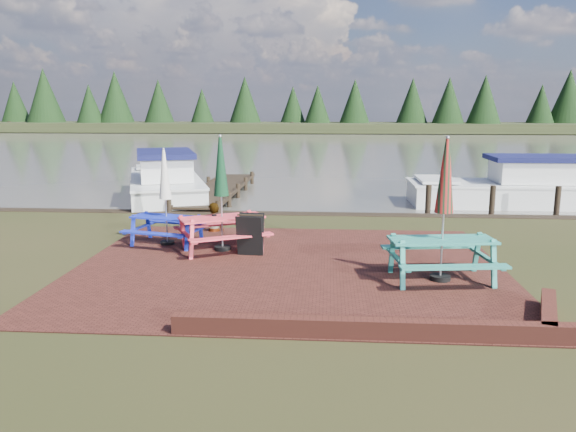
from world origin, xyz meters
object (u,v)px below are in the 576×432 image
(chalkboard, at_px, (250,234))
(person, at_px, (213,203))
(jetty, at_px, (219,189))
(picnic_table_blue, at_px, (166,212))
(boat_jetty, at_px, (165,184))
(picnic_table_teal, at_px, (443,232))
(boat_near, at_px, (516,189))
(picnic_table_red, at_px, (222,211))

(chalkboard, xyz_separation_m, person, (-1.33, 2.35, 0.30))
(jetty, bearing_deg, picnic_table_blue, -87.55)
(boat_jetty, bearing_deg, picnic_table_teal, -69.20)
(picnic_table_teal, xyz_separation_m, picnic_table_blue, (-6.16, 2.46, -0.15))
(boat_jetty, relative_size, boat_near, 1.06)
(picnic_table_teal, relative_size, person, 1.76)
(picnic_table_red, xyz_separation_m, boat_jetty, (-3.73, 8.07, -0.51))
(picnic_table_red, distance_m, person, 2.07)
(picnic_table_red, bearing_deg, person, 79.60)
(boat_jetty, bearing_deg, picnic_table_blue, -92.55)
(picnic_table_teal, height_order, picnic_table_blue, picnic_table_teal)
(picnic_table_teal, distance_m, person, 6.63)
(picnic_table_teal, height_order, boat_near, picnic_table_teal)
(boat_near, distance_m, person, 11.54)
(picnic_table_red, xyz_separation_m, chalkboard, (0.72, -0.37, -0.45))
(picnic_table_teal, bearing_deg, boat_near, 57.81)
(boat_near, height_order, person, boat_near)
(picnic_table_red, distance_m, boat_near, 12.20)
(chalkboard, bearing_deg, person, 123.67)
(picnic_table_teal, xyz_separation_m, picnic_table_red, (-4.70, 2.00, -0.03))
(picnic_table_red, relative_size, person, 1.70)
(chalkboard, relative_size, person, 0.60)
(picnic_table_teal, relative_size, boat_jetty, 0.36)
(chalkboard, xyz_separation_m, jetty, (-2.55, 9.35, -0.38))
(picnic_table_teal, distance_m, picnic_table_blue, 6.63)
(jetty, height_order, boat_jetty, boat_jetty)
(chalkboard, xyz_separation_m, boat_near, (8.56, 8.27, -0.10))
(picnic_table_teal, relative_size, chalkboard, 2.94)
(picnic_table_red, bearing_deg, jetty, 73.89)
(picnic_table_blue, distance_m, chalkboard, 2.36)
(picnic_table_blue, xyz_separation_m, chalkboard, (2.18, -0.83, -0.34))
(picnic_table_red, relative_size, picnic_table_blue, 1.14)
(picnic_table_teal, bearing_deg, picnic_table_blue, 150.91)
(picnic_table_teal, bearing_deg, person, 135.83)
(picnic_table_blue, relative_size, jetty, 0.26)
(picnic_table_red, bearing_deg, boat_near, 12.76)
(picnic_table_red, distance_m, boat_jetty, 8.90)
(boat_near, bearing_deg, jetty, 84.19)
(picnic_table_red, relative_size, boat_near, 0.37)
(picnic_table_teal, bearing_deg, chalkboard, 150.38)
(boat_near, bearing_deg, picnic_table_red, 130.10)
(picnic_table_red, height_order, chalkboard, picnic_table_red)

